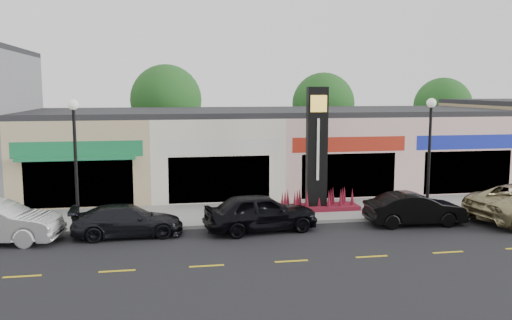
# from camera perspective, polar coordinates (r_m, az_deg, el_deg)

# --- Properties ---
(ground) EXTENTS (120.00, 120.00, 0.00)m
(ground) POSITION_cam_1_polar(r_m,az_deg,el_deg) (22.31, 1.90, -8.24)
(ground) COLOR black
(ground) RESTS_ON ground
(sidewalk) EXTENTS (52.00, 4.30, 0.15)m
(sidewalk) POSITION_cam_1_polar(r_m,az_deg,el_deg) (26.43, -0.06, -5.56)
(sidewalk) COLOR gray
(sidewalk) RESTS_ON ground
(curb) EXTENTS (52.00, 0.20, 0.15)m
(curb) POSITION_cam_1_polar(r_m,az_deg,el_deg) (24.28, 0.87, -6.74)
(curb) COLOR gray
(curb) RESTS_ON ground
(shop_beige) EXTENTS (7.00, 10.85, 4.80)m
(shop_beige) POSITION_cam_1_polar(r_m,az_deg,el_deg) (32.92, -17.02, 0.81)
(shop_beige) COLOR tan
(shop_beige) RESTS_ON ground
(shop_cream) EXTENTS (7.00, 10.01, 4.80)m
(shop_cream) POSITION_cam_1_polar(r_m,az_deg,el_deg) (32.82, -4.80, 1.10)
(shop_cream) COLOR white
(shop_cream) RESTS_ON ground
(shop_pink_w) EXTENTS (7.00, 10.01, 4.80)m
(shop_pink_w) POSITION_cam_1_polar(r_m,az_deg,el_deg) (34.17, 6.97, 1.32)
(shop_pink_w) COLOR beige
(shop_pink_w) RESTS_ON ground
(shop_pink_e) EXTENTS (7.00, 10.01, 4.80)m
(shop_pink_e) POSITION_cam_1_polar(r_m,az_deg,el_deg) (36.82, 17.45, 1.48)
(shop_pink_e) COLOR beige
(shop_pink_e) RESTS_ON ground
(tree_rear_west) EXTENTS (5.20, 5.20, 7.83)m
(tree_rear_west) POSITION_cam_1_polar(r_m,az_deg,el_deg) (40.51, -9.44, 6.25)
(tree_rear_west) COLOR #382619
(tree_rear_west) RESTS_ON ground
(tree_rear_mid) EXTENTS (4.80, 4.80, 7.29)m
(tree_rear_mid) POSITION_cam_1_polar(r_m,az_deg,el_deg) (42.39, 7.10, 5.89)
(tree_rear_mid) COLOR #382619
(tree_rear_mid) RESTS_ON ground
(tree_rear_east) EXTENTS (4.60, 4.60, 6.94)m
(tree_rear_east) POSITION_cam_1_polar(r_m,az_deg,el_deg) (46.34, 19.05, 5.36)
(tree_rear_east) COLOR #382619
(tree_rear_east) RESTS_ON ground
(lamp_west_near) EXTENTS (0.44, 0.44, 5.47)m
(lamp_west_near) POSITION_cam_1_polar(r_m,az_deg,el_deg) (23.91, -18.49, 0.93)
(lamp_west_near) COLOR black
(lamp_west_near) RESTS_ON sidewalk
(lamp_east_near) EXTENTS (0.44, 0.44, 5.47)m
(lamp_east_near) POSITION_cam_1_polar(r_m,az_deg,el_deg) (26.73, 17.81, 1.62)
(lamp_east_near) COLOR black
(lamp_east_near) RESTS_ON sidewalk
(pylon_sign) EXTENTS (4.20, 1.30, 6.00)m
(pylon_sign) POSITION_cam_1_polar(r_m,az_deg,el_deg) (26.55, 6.39, -0.71)
(pylon_sign) COLOR #5C0F19
(pylon_sign) RESTS_ON sidewalk
(car_dark_sedan) EXTENTS (1.97, 4.57, 1.31)m
(car_dark_sedan) POSITION_cam_1_polar(r_m,az_deg,el_deg) (23.08, -13.37, -6.23)
(car_dark_sedan) COLOR black
(car_dark_sedan) RESTS_ON ground
(car_black_sedan) EXTENTS (2.61, 5.06, 1.65)m
(car_black_sedan) POSITION_cam_1_polar(r_m,az_deg,el_deg) (23.21, 0.49, -5.51)
(car_black_sedan) COLOR black
(car_black_sedan) RESTS_ON ground
(car_black_conv) EXTENTS (1.65, 4.43, 1.45)m
(car_black_conv) POSITION_cam_1_polar(r_m,az_deg,el_deg) (25.29, 16.37, -4.96)
(car_black_conv) COLOR black
(car_black_conv) RESTS_ON ground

